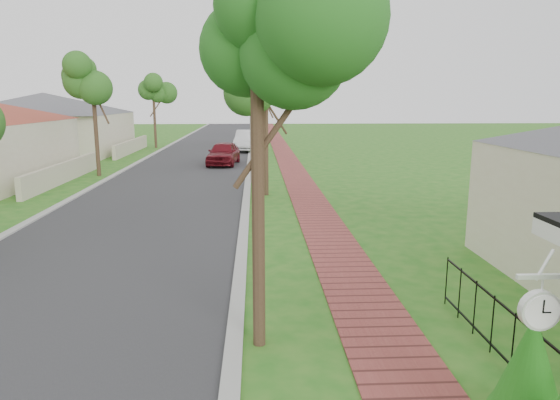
# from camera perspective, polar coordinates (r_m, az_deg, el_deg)

# --- Properties ---
(road) EXTENTS (7.00, 120.00, 0.02)m
(road) POSITION_cam_1_polar(r_m,az_deg,el_deg) (26.06, -11.73, 2.14)
(road) COLOR #28282B
(road) RESTS_ON ground
(kerb_right) EXTENTS (0.30, 120.00, 0.10)m
(kerb_right) POSITION_cam_1_polar(r_m,az_deg,el_deg) (25.75, -3.68, 2.24)
(kerb_right) COLOR #9E9E99
(kerb_right) RESTS_ON ground
(kerb_left) EXTENTS (0.30, 120.00, 0.10)m
(kerb_left) POSITION_cam_1_polar(r_m,az_deg,el_deg) (26.87, -19.45, 2.00)
(kerb_left) COLOR #9E9E99
(kerb_left) RESTS_ON ground
(sidewalk) EXTENTS (1.50, 120.00, 0.03)m
(sidewalk) POSITION_cam_1_polar(r_m,az_deg,el_deg) (25.84, 2.10, 2.29)
(sidewalk) COLOR brown
(sidewalk) RESTS_ON ground
(street_trees) EXTENTS (10.70, 37.65, 5.89)m
(street_trees) POSITION_cam_1_polar(r_m,az_deg,el_deg) (32.50, -9.98, 12.04)
(street_trees) COLOR #382619
(street_trees) RESTS_ON ground
(far_house_grey) EXTENTS (15.56, 15.56, 4.60)m
(far_house_grey) POSITION_cam_1_polar(r_m,az_deg,el_deg) (42.58, -25.18, 8.01)
(far_house_grey) COLOR beige
(far_house_grey) RESTS_ON ground
(parked_car_red) EXTENTS (2.19, 4.44, 1.46)m
(parked_car_red) POSITION_cam_1_polar(r_m,az_deg,el_deg) (31.97, -6.48, 5.31)
(parked_car_red) COLOR maroon
(parked_car_red) RESTS_ON ground
(parked_car_white) EXTENTS (2.10, 5.10, 1.64)m
(parked_car_white) POSITION_cam_1_polar(r_m,az_deg,el_deg) (40.53, -3.76, 6.78)
(parked_car_white) COLOR silver
(parked_car_white) RESTS_ON ground
(near_tree) EXTENTS (2.33, 2.33, 5.98)m
(near_tree) POSITION_cam_1_polar(r_m,az_deg,el_deg) (7.92, -2.67, 16.15)
(near_tree) COLOR #382619
(near_tree) RESTS_ON ground
(utility_pole) EXTENTS (1.20, 0.24, 8.73)m
(utility_pole) POSITION_cam_1_polar(r_m,az_deg,el_deg) (24.68, -3.24, 12.17)
(utility_pole) COLOR gray
(utility_pole) RESTS_ON ground
(station_clock) EXTENTS (0.73, 0.13, 0.62)m
(station_clock) POSITION_cam_1_polar(r_m,az_deg,el_deg) (6.08, 27.62, -10.82)
(station_clock) COLOR white
(station_clock) RESTS_ON ground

